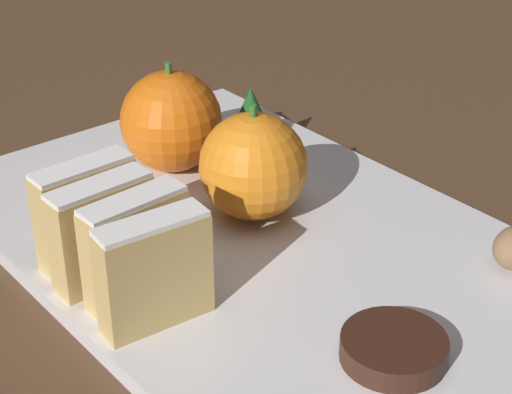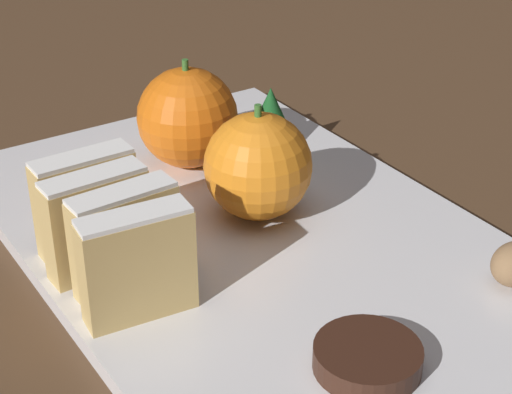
% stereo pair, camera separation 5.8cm
% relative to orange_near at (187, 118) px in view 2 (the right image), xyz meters
% --- Properties ---
extents(ground_plane, '(6.00, 6.00, 0.00)m').
position_rel_orange_near_xyz_m(ground_plane, '(-0.01, -0.12, -0.05)').
color(ground_plane, '#513823').
extents(serving_platter, '(0.29, 0.45, 0.01)m').
position_rel_orange_near_xyz_m(serving_platter, '(-0.01, -0.12, -0.05)').
color(serving_platter, white).
rests_on(serving_platter, ground_plane).
extents(stollen_slice_front, '(0.07, 0.03, 0.07)m').
position_rel_orange_near_xyz_m(stollen_slice_front, '(-0.12, -0.16, -0.01)').
color(stollen_slice_front, tan).
rests_on(stollen_slice_front, serving_platter).
extents(stollen_slice_second, '(0.07, 0.02, 0.07)m').
position_rel_orange_near_xyz_m(stollen_slice_second, '(-0.12, -0.13, -0.01)').
color(stollen_slice_second, tan).
rests_on(stollen_slice_second, serving_platter).
extents(stollen_slice_third, '(0.07, 0.02, 0.07)m').
position_rel_orange_near_xyz_m(stollen_slice_third, '(-0.12, -0.10, -0.01)').
color(stollen_slice_third, tan).
rests_on(stollen_slice_third, serving_platter).
extents(stollen_slice_fourth, '(0.07, 0.02, 0.07)m').
position_rel_orange_near_xyz_m(stollen_slice_fourth, '(-0.12, -0.07, -0.01)').
color(stollen_slice_fourth, tan).
rests_on(stollen_slice_fourth, serving_platter).
extents(orange_near, '(0.08, 0.08, 0.09)m').
position_rel_orange_near_xyz_m(orange_near, '(0.00, 0.00, 0.00)').
color(orange_near, orange).
rests_on(orange_near, serving_platter).
extents(orange_far, '(0.08, 0.08, 0.08)m').
position_rel_orange_near_xyz_m(orange_far, '(0.00, -0.10, -0.00)').
color(orange_far, orange).
rests_on(orange_far, serving_platter).
extents(chocolate_cookie, '(0.06, 0.06, 0.01)m').
position_rel_orange_near_xyz_m(chocolate_cookie, '(-0.04, -0.27, -0.03)').
color(chocolate_cookie, '#381E14').
rests_on(chocolate_cookie, serving_platter).
extents(evergreen_sprig, '(0.05, 0.05, 0.05)m').
position_rel_orange_near_xyz_m(evergreen_sprig, '(0.07, -0.01, -0.01)').
color(evergreen_sprig, '#195623').
rests_on(evergreen_sprig, serving_platter).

